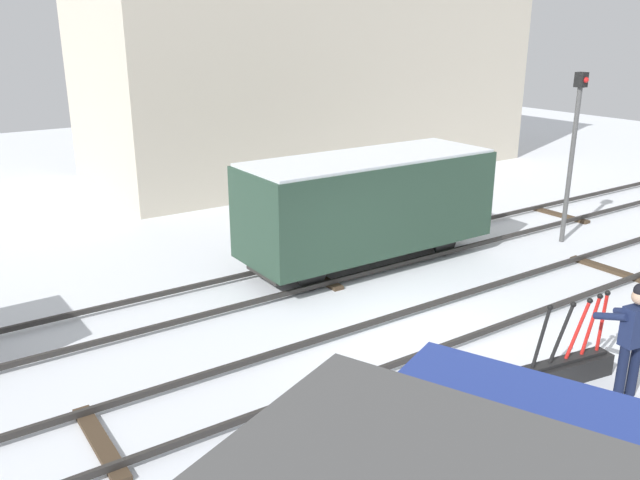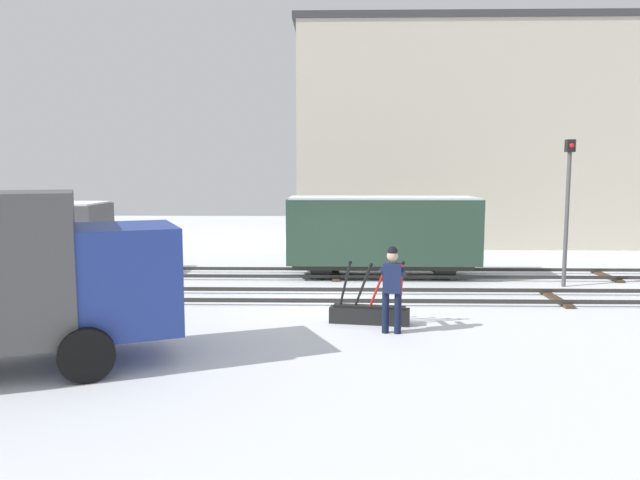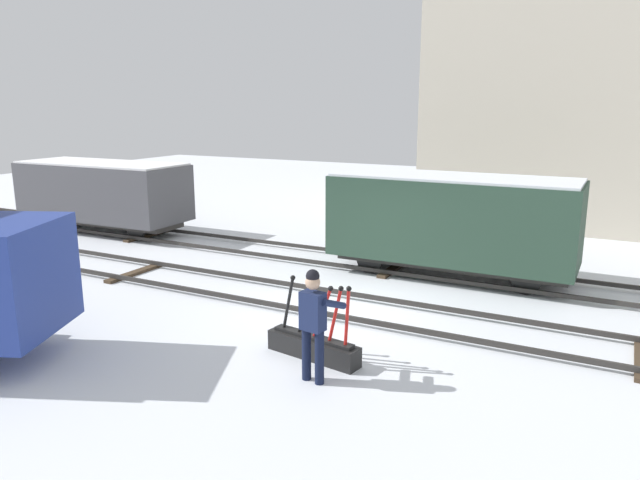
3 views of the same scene
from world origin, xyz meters
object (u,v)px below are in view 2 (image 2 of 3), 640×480
at_px(switch_lever_frame, 370,313).
at_px(freight_car_mid_siding, 382,231).
at_px(rail_worker, 392,284).
at_px(signal_post, 568,199).
at_px(freight_car_near_switch, 11,234).

bearing_deg(switch_lever_frame, freight_car_mid_siding, 92.30).
relative_size(rail_worker, signal_post, 0.43).
bearing_deg(freight_car_near_switch, rail_worker, -31.24).
xyz_separation_m(rail_worker, signal_post, (5.64, 5.25, 1.56)).
height_order(rail_worker, freight_car_mid_siding, freight_car_mid_siding).
distance_m(rail_worker, signal_post, 7.86).
xyz_separation_m(switch_lever_frame, rail_worker, (0.42, -0.77, 0.81)).
bearing_deg(signal_post, switch_lever_frame, -143.52).
relative_size(switch_lever_frame, freight_car_mid_siding, 0.30).
xyz_separation_m(switch_lever_frame, signal_post, (6.06, 4.48, 2.37)).
bearing_deg(freight_car_mid_siding, switch_lever_frame, -97.13).
bearing_deg(freight_car_near_switch, signal_post, -6.49).
height_order(switch_lever_frame, rail_worker, rail_worker).
bearing_deg(signal_post, rail_worker, -137.07).
xyz_separation_m(rail_worker, freight_car_near_switch, (-11.87, 6.80, 0.32)).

